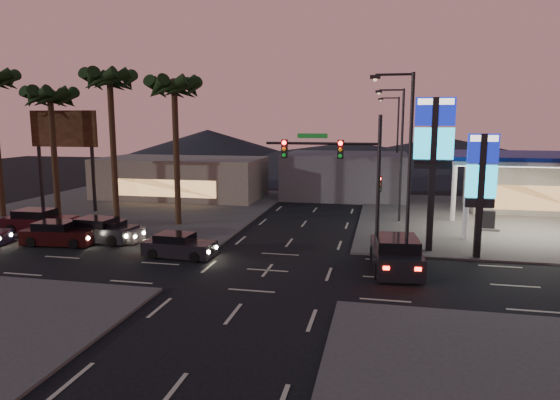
% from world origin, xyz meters
% --- Properties ---
extents(ground, '(140.00, 140.00, 0.00)m').
position_xyz_m(ground, '(0.00, 0.00, 0.00)').
color(ground, black).
rests_on(ground, ground).
extents(corner_lot_ne, '(24.00, 24.00, 0.12)m').
position_xyz_m(corner_lot_ne, '(16.00, 16.00, 0.06)').
color(corner_lot_ne, '#47443F').
rests_on(corner_lot_ne, ground).
extents(corner_lot_nw, '(24.00, 24.00, 0.12)m').
position_xyz_m(corner_lot_nw, '(-16.00, 16.00, 0.06)').
color(corner_lot_nw, '#47443F').
rests_on(corner_lot_nw, ground).
extents(gas_station, '(12.20, 8.20, 5.47)m').
position_xyz_m(gas_station, '(16.00, 12.00, 5.08)').
color(gas_station, silver).
rests_on(gas_station, ground).
extents(convenience_store, '(10.00, 6.00, 4.00)m').
position_xyz_m(convenience_store, '(18.00, 21.00, 2.00)').
color(convenience_store, '#726B5B').
rests_on(convenience_store, ground).
extents(pylon_sign_tall, '(2.20, 0.35, 9.00)m').
position_xyz_m(pylon_sign_tall, '(8.50, 5.50, 6.39)').
color(pylon_sign_tall, black).
rests_on(pylon_sign_tall, ground).
extents(pylon_sign_short, '(1.60, 0.35, 7.00)m').
position_xyz_m(pylon_sign_short, '(11.00, 4.50, 4.66)').
color(pylon_sign_short, black).
rests_on(pylon_sign_short, ground).
extents(traffic_signal_mast, '(6.10, 0.39, 8.00)m').
position_xyz_m(traffic_signal_mast, '(3.76, 1.99, 5.23)').
color(traffic_signal_mast, black).
rests_on(traffic_signal_mast, ground).
extents(pedestal_signal, '(0.32, 0.39, 4.30)m').
position_xyz_m(pedestal_signal, '(5.50, 6.98, 2.92)').
color(pedestal_signal, black).
rests_on(pedestal_signal, ground).
extents(streetlight_near, '(2.14, 0.25, 10.00)m').
position_xyz_m(streetlight_near, '(6.79, 1.00, 5.72)').
color(streetlight_near, black).
rests_on(streetlight_near, ground).
extents(streetlight_mid, '(2.14, 0.25, 10.00)m').
position_xyz_m(streetlight_mid, '(6.79, 14.00, 5.72)').
color(streetlight_mid, black).
rests_on(streetlight_mid, ground).
extents(streetlight_far, '(2.14, 0.25, 10.00)m').
position_xyz_m(streetlight_far, '(6.79, 28.00, 5.72)').
color(streetlight_far, black).
rests_on(streetlight_far, ground).
extents(palm_a, '(4.41, 4.41, 10.86)m').
position_xyz_m(palm_a, '(-9.00, 9.50, 9.43)').
color(palm_a, black).
rests_on(palm_a, ground).
extents(palm_b, '(4.41, 4.41, 11.46)m').
position_xyz_m(palm_b, '(-14.00, 9.50, 9.97)').
color(palm_b, black).
rests_on(palm_b, ground).
extents(palm_c, '(4.41, 4.41, 10.26)m').
position_xyz_m(palm_c, '(-19.00, 9.50, 8.88)').
color(palm_c, black).
rests_on(palm_c, ground).
extents(billboard, '(6.00, 0.30, 8.50)m').
position_xyz_m(billboard, '(-20.50, 13.00, 6.33)').
color(billboard, black).
rests_on(billboard, ground).
extents(building_far_west, '(16.00, 8.00, 4.00)m').
position_xyz_m(building_far_west, '(-14.00, 22.00, 2.00)').
color(building_far_west, '#726B5B').
rests_on(building_far_west, ground).
extents(building_far_mid, '(12.00, 9.00, 4.40)m').
position_xyz_m(building_far_mid, '(2.00, 26.00, 2.20)').
color(building_far_mid, '#4C4C51').
rests_on(building_far_mid, ground).
extents(hill_left, '(40.00, 40.00, 6.00)m').
position_xyz_m(hill_left, '(-25.00, 60.00, 3.00)').
color(hill_left, black).
rests_on(hill_left, ground).
extents(hill_right, '(50.00, 50.00, 5.00)m').
position_xyz_m(hill_right, '(15.00, 60.00, 2.50)').
color(hill_right, black).
rests_on(hill_right, ground).
extents(hill_center, '(60.00, 60.00, 4.00)m').
position_xyz_m(hill_center, '(0.00, 60.00, 2.00)').
color(hill_center, black).
rests_on(hill_center, ground).
extents(car_lane_a_front, '(4.21, 1.95, 1.35)m').
position_xyz_m(car_lane_a_front, '(-5.56, 1.51, 0.62)').
color(car_lane_a_front, black).
rests_on(car_lane_a_front, ground).
extents(car_lane_a_mid, '(4.61, 2.20, 1.47)m').
position_xyz_m(car_lane_a_mid, '(-14.05, 2.63, 0.68)').
color(car_lane_a_mid, black).
rests_on(car_lane_a_mid, ground).
extents(car_lane_b_front, '(4.15, 1.85, 1.33)m').
position_xyz_m(car_lane_b_front, '(-11.29, 4.00, 0.62)').
color(car_lane_b_front, '#58575A').
rests_on(car_lane_b_front, ground).
extents(car_lane_b_mid, '(4.80, 2.34, 1.52)m').
position_xyz_m(car_lane_b_mid, '(-11.98, 3.93, 0.70)').
color(car_lane_b_mid, black).
rests_on(car_lane_b_mid, ground).
extents(car_lane_b_rear, '(4.99, 2.22, 1.60)m').
position_xyz_m(car_lane_b_rear, '(-17.58, 5.39, 0.74)').
color(car_lane_b_rear, black).
rests_on(car_lane_b_rear, ground).
extents(suv_station, '(2.75, 5.58, 1.80)m').
position_xyz_m(suv_station, '(6.51, 1.49, 0.84)').
color(suv_station, black).
rests_on(suv_station, ground).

